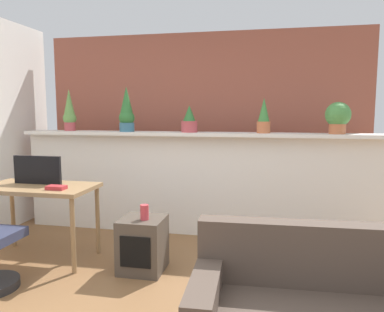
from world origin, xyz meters
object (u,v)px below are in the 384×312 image
object	(u,v)px
potted_plant_2	(189,121)
vase_on_shelf	(145,212)
potted_plant_3	(264,117)
book_on_desk	(56,188)
tv_monitor	(37,170)
potted_plant_0	(69,112)
desk	(39,194)
potted_plant_4	(338,117)
potted_plant_1	(127,112)
side_cube_shelf	(143,245)

from	to	relation	value
potted_plant_2	vase_on_shelf	distance (m)	1.40
potted_plant_2	vase_on_shelf	xyz separation A→B (m)	(-0.18, -1.14, -0.80)
potted_plant_3	book_on_desk	size ratio (longest dim) A/B	2.26
potted_plant_3	vase_on_shelf	bearing A→B (deg)	-132.11
tv_monitor	vase_on_shelf	size ratio (longest dim) A/B	3.70
potted_plant_0	desk	distance (m)	1.37
potted_plant_3	book_on_desk	distance (m)	2.32
potted_plant_3	potted_plant_4	size ratio (longest dim) A/B	1.15
potted_plant_4	potted_plant_0	bearing A→B (deg)	179.41
potted_plant_1	desk	size ratio (longest dim) A/B	0.49
potted_plant_1	potted_plant_2	distance (m)	0.77
potted_plant_4	desk	world-z (taller)	potted_plant_4
potted_plant_2	book_on_desk	world-z (taller)	potted_plant_2
potted_plant_4	side_cube_shelf	bearing A→B (deg)	-149.10
desk	vase_on_shelf	size ratio (longest dim) A/B	7.98
potted_plant_0	tv_monitor	size ratio (longest dim) A/B	1.02
potted_plant_3	desk	xyz separation A→B (m)	(-2.16, -1.05, -0.75)
potted_plant_3	vase_on_shelf	world-z (taller)	potted_plant_3
potted_plant_2	vase_on_shelf	world-z (taller)	potted_plant_2
potted_plant_0	vase_on_shelf	bearing A→B (deg)	-40.40
side_cube_shelf	vase_on_shelf	bearing A→B (deg)	-41.84
vase_on_shelf	potted_plant_1	bearing A→B (deg)	117.99
potted_plant_4	book_on_desk	size ratio (longest dim) A/B	1.97
desk	vase_on_shelf	world-z (taller)	desk
desk	potted_plant_2	bearing A→B (deg)	38.49
vase_on_shelf	tv_monitor	bearing A→B (deg)	171.61
potted_plant_0	potted_plant_3	bearing A→B (deg)	-0.77
potted_plant_0	potted_plant_3	world-z (taller)	potted_plant_0
potted_plant_3	desk	bearing A→B (deg)	-154.18
potted_plant_4	desk	bearing A→B (deg)	-160.49
potted_plant_4	side_cube_shelf	size ratio (longest dim) A/B	0.69
potted_plant_2	tv_monitor	size ratio (longest dim) A/B	0.62
tv_monitor	side_cube_shelf	distance (m)	1.33
potted_plant_0	tv_monitor	xyz separation A→B (m)	(0.19, -1.00, -0.58)
potted_plant_2	potted_plant_4	distance (m)	1.65
potted_plant_0	potted_plant_2	bearing A→B (deg)	-1.45
potted_plant_0	book_on_desk	bearing A→B (deg)	-66.49
tv_monitor	side_cube_shelf	world-z (taller)	tv_monitor
side_cube_shelf	book_on_desk	xyz separation A→B (m)	(-0.82, -0.06, 0.52)
potted_plant_3	desk	size ratio (longest dim) A/B	0.36
potted_plant_0	vase_on_shelf	distance (m)	2.03
potted_plant_1	vase_on_shelf	distance (m)	1.55
potted_plant_0	potted_plant_4	world-z (taller)	potted_plant_0
potted_plant_2	potted_plant_3	distance (m)	0.86
potted_plant_0	book_on_desk	distance (m)	1.50
potted_plant_0	potted_plant_1	world-z (taller)	potted_plant_1
potted_plant_2	potted_plant_3	world-z (taller)	potted_plant_3
desk	tv_monitor	bearing A→B (deg)	124.31
potted_plant_1	desk	world-z (taller)	potted_plant_1
side_cube_shelf	tv_monitor	bearing A→B (deg)	172.88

